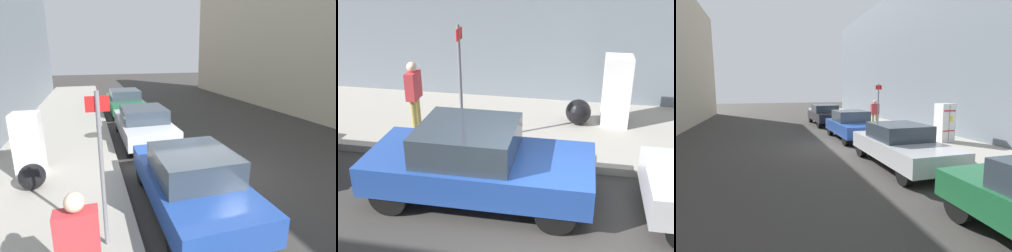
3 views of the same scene
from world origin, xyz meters
The scene contains 10 objects.
ground_plane centered at (0.00, 0.00, 0.00)m, with size 80.00×80.00×0.00m, color #383533.
sidewalk_slab centered at (-4.18, 0.00, 0.08)m, with size 3.78×44.00×0.17m, color #9E998E.
discarded_refrigerator centered at (-4.62, 1.09, 1.03)m, with size 0.68×0.65×1.71m.
manhole_cover centered at (-2.95, 4.31, 0.18)m, with size 0.70×0.70×0.02m, color #47443F.
street_sign_post centered at (-2.88, -2.29, 1.65)m, with size 0.36×0.07×2.65m.
trash_bag centered at (-4.46, 0.22, 0.48)m, with size 0.62×0.62×0.62m, color black.
pedestrian_walking_far centered at (-3.24, -3.53, 1.16)m, with size 0.49×0.23×1.71m.
parked_hatchback_blue centered at (-1.04, -1.49, 0.73)m, with size 1.78×4.03×1.43m.
parked_sedan_silver centered at (-1.04, 3.52, 0.71)m, with size 1.83×4.32×1.38m.
parked_sedan_green centered at (-1.04, 8.80, 0.72)m, with size 1.78×4.62×1.39m.
Camera 1 is at (-2.99, -6.27, 3.34)m, focal length 28.00 mm.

